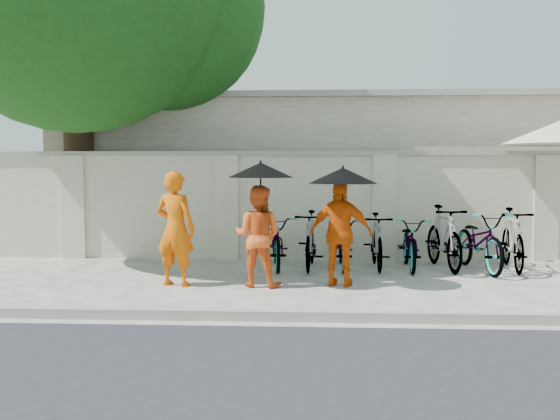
{
  "coord_description": "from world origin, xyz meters",
  "views": [
    {
      "loc": [
        0.65,
        -8.82,
        1.79
      ],
      "look_at": [
        0.13,
        0.99,
        1.1
      ],
      "focal_mm": 40.0,
      "sensor_mm": 36.0,
      "label": 1
    }
  ],
  "objects": [
    {
      "name": "bike_5",
      "position": [
        2.92,
        2.07,
        0.56
      ],
      "size": [
        0.72,
        1.9,
        1.11
      ],
      "primitive_type": "imported",
      "rotation": [
        0.0,
        0.0,
        0.11
      ],
      "color": "gray",
      "rests_on": "ground"
    },
    {
      "name": "bike_1",
      "position": [
        0.61,
        1.96,
        0.51
      ],
      "size": [
        0.58,
        1.72,
        1.02
      ],
      "primitive_type": "imported",
      "rotation": [
        0.0,
        0.0,
        -0.06
      ],
      "color": "gray",
      "rests_on": "ground"
    },
    {
      "name": "building_behind",
      "position": [
        2.0,
        7.0,
        1.6
      ],
      "size": [
        14.0,
        6.0,
        3.2
      ],
      "primitive_type": "cube",
      "color": "beige",
      "rests_on": "ground"
    },
    {
      "name": "parasol_center",
      "position": [
        -0.12,
        0.29,
        1.73
      ],
      "size": [
        0.97,
        0.97,
        0.99
      ],
      "color": "black",
      "rests_on": "ground"
    },
    {
      "name": "kerb",
      "position": [
        0.0,
        -1.7,
        0.06
      ],
      "size": [
        40.0,
        0.16,
        0.12
      ],
      "primitive_type": "cube",
      "color": "gray",
      "rests_on": "ground"
    },
    {
      "name": "monk_center",
      "position": [
        -0.17,
        0.37,
        0.75
      ],
      "size": [
        0.84,
        0.72,
        1.51
      ],
      "primitive_type": "imported",
      "rotation": [
        0.0,
        0.0,
        2.92
      ],
      "color": "#E3571A",
      "rests_on": "ground"
    },
    {
      "name": "parasol_right",
      "position": [
        1.09,
        0.36,
        1.65
      ],
      "size": [
        1.02,
        1.02,
        0.87
      ],
      "color": "black",
      "rests_on": "ground"
    },
    {
      "name": "bike_2",
      "position": [
        1.19,
        2.09,
        0.45
      ],
      "size": [
        0.61,
        1.71,
        0.9
      ],
      "primitive_type": "imported",
      "rotation": [
        0.0,
        0.0,
        0.01
      ],
      "color": "gray",
      "rests_on": "ground"
    },
    {
      "name": "bike_0",
      "position": [
        0.03,
        2.08,
        0.46
      ],
      "size": [
        0.79,
        1.82,
        0.93
      ],
      "primitive_type": "imported",
      "rotation": [
        0.0,
        0.0,
        0.1
      ],
      "color": "gray",
      "rests_on": "ground"
    },
    {
      "name": "monk_left",
      "position": [
        -1.41,
        0.37,
        0.86
      ],
      "size": [
        0.72,
        0.58,
        1.72
      ],
      "primitive_type": "imported",
      "rotation": [
        0.0,
        0.0,
        2.84
      ],
      "color": "#DC5906",
      "rests_on": "ground"
    },
    {
      "name": "bike_4",
      "position": [
        2.34,
        2.05,
        0.45
      ],
      "size": [
        0.69,
        1.75,
        0.91
      ],
      "primitive_type": "imported",
      "rotation": [
        0.0,
        0.0,
        -0.05
      ],
      "color": "gray",
      "rests_on": "ground"
    },
    {
      "name": "bike_6",
      "position": [
        3.5,
        1.94,
        0.51
      ],
      "size": [
        0.93,
        2.01,
        1.02
      ],
      "primitive_type": "imported",
      "rotation": [
        0.0,
        0.0,
        0.13
      ],
      "color": "gray",
      "rests_on": "ground"
    },
    {
      "name": "compound_wall",
      "position": [
        1.0,
        3.2,
        1.0
      ],
      "size": [
        20.0,
        0.3,
        2.0
      ],
      "primitive_type": "cube",
      "color": "beige",
      "rests_on": "ground"
    },
    {
      "name": "monk_right",
      "position": [
        1.07,
        0.44,
        0.8
      ],
      "size": [
        0.99,
        0.58,
        1.59
      ],
      "primitive_type": "imported",
      "rotation": [
        0.0,
        0.0,
        2.93
      ],
      "color": "#D94E08",
      "rests_on": "ground"
    },
    {
      "name": "bike_3",
      "position": [
        1.77,
        2.01,
        0.49
      ],
      "size": [
        0.47,
        1.63,
        0.97
      ],
      "primitive_type": "imported",
      "rotation": [
        0.0,
        0.0,
        -0.01
      ],
      "color": "gray",
      "rests_on": "ground"
    },
    {
      "name": "ground",
      "position": [
        0.0,
        0.0,
        0.0
      ],
      "size": [
        80.0,
        80.0,
        0.0
      ],
      "primitive_type": "plane",
      "color": "beige"
    },
    {
      "name": "bike_7",
      "position": [
        4.08,
        2.02,
        0.54
      ],
      "size": [
        0.7,
        1.83,
        1.07
      ],
      "primitive_type": "imported",
      "rotation": [
        0.0,
        0.0,
        -0.11
      ],
      "color": "gray",
      "rests_on": "ground"
    }
  ]
}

